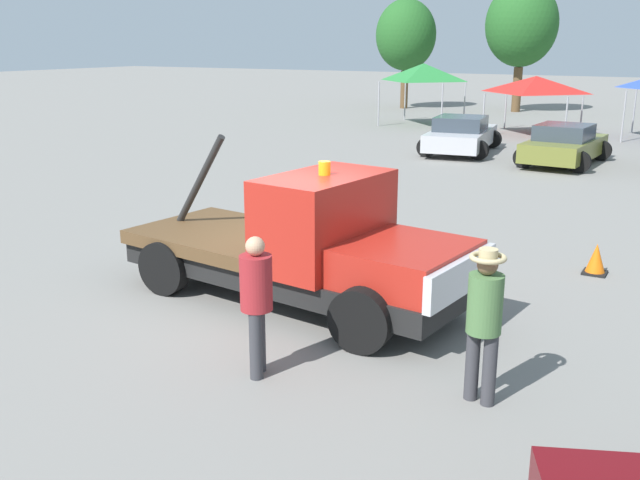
{
  "coord_description": "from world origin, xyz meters",
  "views": [
    {
      "loc": [
        5.66,
        -9.05,
        3.97
      ],
      "look_at": [
        0.5,
        0.0,
        1.05
      ],
      "focal_mm": 40.0,
      "sensor_mm": 36.0,
      "label": 1
    }
  ],
  "objects_px": {
    "tow_truck": "(310,248)",
    "tree_right": "(522,25)",
    "parked_car_olive": "(564,145)",
    "person_at_hood": "(256,297)",
    "parked_car_silver": "(461,135)",
    "canopy_tent_green": "(424,72)",
    "tree_center": "(406,35)",
    "traffic_cone": "(596,260)",
    "person_near_truck": "(484,314)",
    "canopy_tent_red": "(536,84)"
  },
  "relations": [
    {
      "from": "tree_center",
      "to": "tree_right",
      "type": "relative_size",
      "value": 0.89
    },
    {
      "from": "canopy_tent_green",
      "to": "tree_right",
      "type": "relative_size",
      "value": 0.45
    },
    {
      "from": "canopy_tent_red",
      "to": "parked_car_silver",
      "type": "bearing_deg",
      "value": -98.79
    },
    {
      "from": "person_near_truck",
      "to": "canopy_tent_red",
      "type": "distance_m",
      "value": 25.2
    },
    {
      "from": "person_at_hood",
      "to": "canopy_tent_green",
      "type": "xyz_separation_m",
      "value": [
        -8.47,
        26.47,
        1.5
      ]
    },
    {
      "from": "canopy_tent_red",
      "to": "tree_center",
      "type": "relative_size",
      "value": 0.55
    },
    {
      "from": "tow_truck",
      "to": "parked_car_silver",
      "type": "height_order",
      "value": "tow_truck"
    },
    {
      "from": "person_at_hood",
      "to": "parked_car_silver",
      "type": "bearing_deg",
      "value": -102.63
    },
    {
      "from": "parked_car_silver",
      "to": "parked_car_olive",
      "type": "distance_m",
      "value": 3.91
    },
    {
      "from": "person_near_truck",
      "to": "canopy_tent_red",
      "type": "height_order",
      "value": "canopy_tent_red"
    },
    {
      "from": "tow_truck",
      "to": "canopy_tent_red",
      "type": "relative_size",
      "value": 1.71
    },
    {
      "from": "parked_car_olive",
      "to": "canopy_tent_green",
      "type": "distance_m",
      "value": 12.21
    },
    {
      "from": "canopy_tent_green",
      "to": "traffic_cone",
      "type": "xyz_separation_m",
      "value": [
        11.4,
        -20.27,
        -2.26
      ]
    },
    {
      "from": "parked_car_olive",
      "to": "canopy_tent_green",
      "type": "xyz_separation_m",
      "value": [
        -8.47,
        8.58,
        1.87
      ]
    },
    {
      "from": "parked_car_olive",
      "to": "tow_truck",
      "type": "bearing_deg",
      "value": -178.88
    },
    {
      "from": "person_near_truck",
      "to": "canopy_tent_green",
      "type": "xyz_separation_m",
      "value": [
        -11.05,
        25.79,
        1.44
      ]
    },
    {
      "from": "person_at_hood",
      "to": "parked_car_olive",
      "type": "xyz_separation_m",
      "value": [
        -0.0,
        17.89,
        -0.37
      ]
    },
    {
      "from": "person_at_hood",
      "to": "canopy_tent_green",
      "type": "relative_size",
      "value": 0.54
    },
    {
      "from": "person_at_hood",
      "to": "tree_center",
      "type": "height_order",
      "value": "tree_center"
    },
    {
      "from": "tree_center",
      "to": "tree_right",
      "type": "distance_m",
      "value": 6.65
    },
    {
      "from": "tree_center",
      "to": "traffic_cone",
      "type": "bearing_deg",
      "value": -60.77
    },
    {
      "from": "canopy_tent_green",
      "to": "tree_center",
      "type": "bearing_deg",
      "value": 118.89
    },
    {
      "from": "parked_car_silver",
      "to": "canopy_tent_green",
      "type": "xyz_separation_m",
      "value": [
        -4.64,
        7.79,
        1.86
      ]
    },
    {
      "from": "tow_truck",
      "to": "tree_right",
      "type": "xyz_separation_m",
      "value": [
        -5.55,
        32.98,
        3.93
      ]
    },
    {
      "from": "canopy_tent_green",
      "to": "canopy_tent_red",
      "type": "xyz_separation_m",
      "value": [
        5.66,
        -1.2,
        -0.35
      ]
    },
    {
      "from": "person_at_hood",
      "to": "parked_car_olive",
      "type": "bearing_deg",
      "value": -114.21
    },
    {
      "from": "canopy_tent_red",
      "to": "traffic_cone",
      "type": "distance_m",
      "value": 20.0
    },
    {
      "from": "parked_car_olive",
      "to": "tree_right",
      "type": "xyz_separation_m",
      "value": [
        -6.23,
        17.52,
        4.19
      ]
    },
    {
      "from": "parked_car_silver",
      "to": "traffic_cone",
      "type": "height_order",
      "value": "parked_car_silver"
    },
    {
      "from": "person_near_truck",
      "to": "traffic_cone",
      "type": "xyz_separation_m",
      "value": [
        0.35,
        5.53,
        -0.82
      ]
    },
    {
      "from": "canopy_tent_red",
      "to": "tree_right",
      "type": "distance_m",
      "value": 11.03
    },
    {
      "from": "tree_center",
      "to": "traffic_cone",
      "type": "distance_m",
      "value": 32.38
    },
    {
      "from": "parked_car_olive",
      "to": "tree_right",
      "type": "bearing_deg",
      "value": 23.23
    },
    {
      "from": "traffic_cone",
      "to": "parked_car_silver",
      "type": "bearing_deg",
      "value": 118.45
    },
    {
      "from": "person_near_truck",
      "to": "tree_right",
      "type": "xyz_separation_m",
      "value": [
        -8.81,
        34.73,
        3.77
      ]
    },
    {
      "from": "tow_truck",
      "to": "traffic_cone",
      "type": "distance_m",
      "value": 5.27
    },
    {
      "from": "tow_truck",
      "to": "tree_center",
      "type": "relative_size",
      "value": 0.93
    },
    {
      "from": "tow_truck",
      "to": "canopy_tent_red",
      "type": "xyz_separation_m",
      "value": [
        -2.13,
        22.85,
        1.26
      ]
    },
    {
      "from": "tree_right",
      "to": "parked_car_olive",
      "type": "bearing_deg",
      "value": -70.41
    },
    {
      "from": "person_near_truck",
      "to": "traffic_cone",
      "type": "relative_size",
      "value": 3.3
    },
    {
      "from": "person_near_truck",
      "to": "parked_car_olive",
      "type": "height_order",
      "value": "person_near_truck"
    },
    {
      "from": "person_near_truck",
      "to": "parked_car_olive",
      "type": "bearing_deg",
      "value": -160.85
    },
    {
      "from": "person_near_truck",
      "to": "tree_center",
      "type": "xyz_separation_m",
      "value": [
        -15.34,
        33.57,
        3.22
      ]
    },
    {
      "from": "traffic_cone",
      "to": "canopy_tent_green",
      "type": "bearing_deg",
      "value": 119.36
    },
    {
      "from": "tow_truck",
      "to": "traffic_cone",
      "type": "xyz_separation_m",
      "value": [
        3.61,
        3.78,
        -0.65
      ]
    },
    {
      "from": "parked_car_silver",
      "to": "canopy_tent_red",
      "type": "relative_size",
      "value": 1.37
    },
    {
      "from": "person_near_truck",
      "to": "tow_truck",
      "type": "bearing_deg",
      "value": -107.5
    },
    {
      "from": "person_near_truck",
      "to": "tree_center",
      "type": "height_order",
      "value": "tree_center"
    },
    {
      "from": "canopy_tent_green",
      "to": "person_near_truck",
      "type": "bearing_deg",
      "value": -66.81
    },
    {
      "from": "parked_car_silver",
      "to": "tree_right",
      "type": "distance_m",
      "value": 17.41
    }
  ]
}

